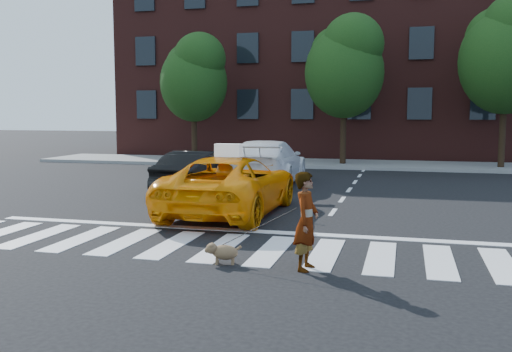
# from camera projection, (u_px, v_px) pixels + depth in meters

# --- Properties ---
(ground) EXTENTS (120.00, 120.00, 0.00)m
(ground) POSITION_uv_depth(u_px,v_px,m) (221.00, 248.00, 10.90)
(ground) COLOR black
(ground) RESTS_ON ground
(crosswalk) EXTENTS (13.00, 2.40, 0.01)m
(crosswalk) POSITION_uv_depth(u_px,v_px,m) (221.00, 247.00, 10.90)
(crosswalk) COLOR silver
(crosswalk) RESTS_ON ground
(stop_line) EXTENTS (12.00, 0.30, 0.01)m
(stop_line) POSITION_uv_depth(u_px,v_px,m) (244.00, 231.00, 12.44)
(stop_line) COLOR silver
(stop_line) RESTS_ON ground
(sidewalk_far) EXTENTS (30.00, 4.00, 0.15)m
(sidewalk_far) POSITION_uv_depth(u_px,v_px,m) (333.00, 164.00, 27.72)
(sidewalk_far) COLOR slate
(sidewalk_far) RESTS_ON ground
(building) EXTENTS (26.00, 10.00, 12.00)m
(building) POSITION_uv_depth(u_px,v_px,m) (350.00, 55.00, 34.26)
(building) COLOR #491E1A
(building) RESTS_ON ground
(tree_left) EXTENTS (3.39, 3.38, 6.50)m
(tree_left) POSITION_uv_depth(u_px,v_px,m) (194.00, 75.00, 28.50)
(tree_left) COLOR black
(tree_left) RESTS_ON ground
(tree_mid) EXTENTS (3.69, 3.69, 7.10)m
(tree_mid) POSITION_uv_depth(u_px,v_px,m) (345.00, 63.00, 26.56)
(tree_mid) COLOR black
(tree_mid) RESTS_ON ground
(tree_right) EXTENTS (4.00, 4.00, 7.70)m
(tree_right) POSITION_uv_depth(u_px,v_px,m) (507.00, 50.00, 24.75)
(tree_right) COLOR black
(tree_right) RESTS_ON ground
(taxi) EXTENTS (2.51, 5.34, 1.48)m
(taxi) POSITION_uv_depth(u_px,v_px,m) (231.00, 185.00, 14.47)
(taxi) COLOR orange
(taxi) RESTS_ON ground
(black_sedan) EXTENTS (1.94, 4.28, 1.36)m
(black_sedan) POSITION_uv_depth(u_px,v_px,m) (201.00, 171.00, 18.30)
(black_sedan) COLOR black
(black_sedan) RESTS_ON ground
(white_suv) EXTENTS (2.49, 5.59, 1.59)m
(white_suv) POSITION_uv_depth(u_px,v_px,m) (267.00, 162.00, 20.26)
(white_suv) COLOR white
(white_suv) RESTS_ON ground
(woman) EXTENTS (0.46, 0.64, 1.62)m
(woman) POSITION_uv_depth(u_px,v_px,m) (306.00, 221.00, 9.29)
(woman) COLOR #999999
(woman) RESTS_ON ground
(dog) EXTENTS (0.64, 0.35, 0.37)m
(dog) POSITION_uv_depth(u_px,v_px,m) (222.00, 252.00, 9.71)
(dog) COLOR #8A6446
(dog) RESTS_ON ground
(taxi_sign) EXTENTS (0.65, 0.29, 0.32)m
(taxi_sign) POSITION_uv_depth(u_px,v_px,m) (228.00, 150.00, 14.18)
(taxi_sign) COLOR white
(taxi_sign) RESTS_ON taxi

